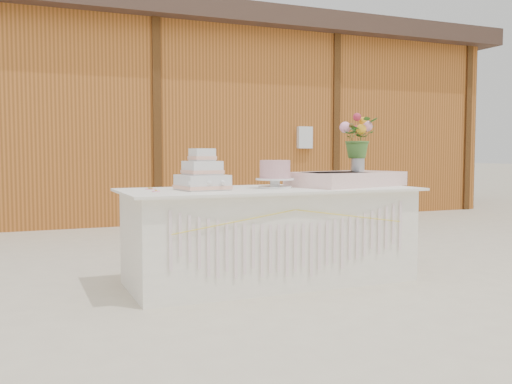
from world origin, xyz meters
The scene contains 9 objects.
ground centered at (0.00, 0.00, 0.00)m, with size 80.00×80.00×0.00m, color beige.
barn centered at (-0.01, 5.99, 1.68)m, with size 12.60×4.60×3.30m.
cake_table centered at (0.00, 0.00, 0.39)m, with size 2.40×1.00×0.77m.
wedding_cake centered at (-0.57, 0.02, 0.88)m, with size 0.39×0.39×0.32m.
pink_cake_stand centered at (0.04, -0.01, 0.90)m, with size 0.32×0.32×0.23m.
satin_runner centered at (0.73, 0.02, 0.83)m, with size 0.97×0.56×0.12m, color #FFD8CD.
flower_vase centered at (0.88, 0.07, 0.98)m, with size 0.12×0.12×0.17m, color silver.
bouquet centered at (0.88, 0.07, 1.24)m, with size 0.32×0.28×0.36m, color #40712D.
loose_flowers centered at (-0.98, 0.09, 0.78)m, with size 0.13×0.31×0.02m, color pink, non-canonical shape.
Camera 1 is at (-1.91, -4.22, 1.06)m, focal length 40.00 mm.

